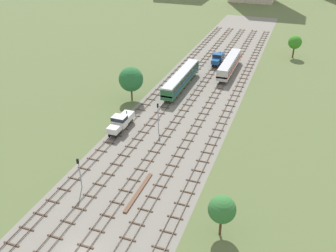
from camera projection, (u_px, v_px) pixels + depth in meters
The scene contains 17 objects.
ground_plane at pixel (199, 90), 92.84m from camera, with size 480.00×480.00×0.00m, color #5B6B3D.
ballast_bed at pixel (199, 90), 92.84m from camera, with size 22.52×176.00×0.01m, color gray.
track_far_left at pixel (166, 83), 96.35m from camera, with size 2.40×126.00×0.29m.
track_left at pixel (183, 86), 94.97m from camera, with size 2.40×126.00×0.29m.
track_centre_left at pixel (200, 88), 93.60m from camera, with size 2.40×126.00×0.29m.
track_centre at pixel (218, 90), 92.22m from camera, with size 2.40×126.00×0.29m.
track_centre_right at pixel (236, 93), 90.84m from camera, with size 2.40×126.00×0.29m.
shunter_loco_far_left_nearest at pixel (121, 121), 73.86m from camera, with size 2.74×8.46×3.10m.
passenger_coach_left_near at pixel (181, 78), 92.73m from camera, with size 2.96×22.00×3.80m.
diesel_railcar_centre_mid at pixel (230, 64), 102.16m from camera, with size 2.96×20.50×3.80m.
shunter_loco_centre_left_midfar at pixel (218, 58), 108.55m from camera, with size 2.74×8.46×3.10m.
signal_post_nearest at pixel (79, 169), 56.94m from camera, with size 0.28×0.47×5.62m.
signal_post_near at pixel (158, 113), 73.33m from camera, with size 0.28×0.47×5.93m.
lineside_tree_0 at pixel (222, 209), 47.79m from camera, with size 3.72×3.72×6.22m.
lineside_tree_1 at pixel (295, 42), 112.59m from camera, with size 4.07×4.07×6.95m.
lineside_tree_2 at pixel (131, 79), 84.88m from camera, with size 5.68×5.68×8.17m.
spare_rail_bundle at pixel (139, 192), 57.49m from camera, with size 0.60×10.00×0.24m, color brown.
Camera 1 is at (21.81, -27.21, 36.92)m, focal length 39.48 mm.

